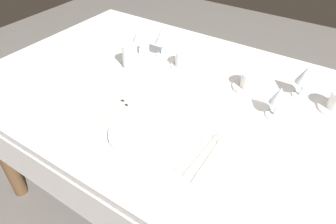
{
  "coord_description": "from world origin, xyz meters",
  "views": [
    {
      "loc": [
        0.51,
        -0.89,
        1.47
      ],
      "look_at": [
        0.02,
        -0.15,
        0.76
      ],
      "focal_mm": 32.73,
      "sensor_mm": 36.0,
      "label": 1
    }
  ],
  "objects": [
    {
      "name": "wine_glass_far",
      "position": [
        -0.36,
        0.17,
        0.83
      ],
      "size": [
        0.07,
        0.07,
        0.13
      ],
      "color": "silver",
      "rests_on": "dining_table"
    },
    {
      "name": "saucer_right",
      "position": [
        -0.11,
        0.19,
        0.74
      ],
      "size": [
        0.13,
        0.13,
        0.01
      ],
      "primitive_type": "cylinder",
      "color": "white",
      "rests_on": "dining_table"
    },
    {
      "name": "saucer_far",
      "position": [
        0.2,
        0.19,
        0.74
      ],
      "size": [
        0.14,
        0.14,
        0.01
      ],
      "primitive_type": "cylinder",
      "color": "white",
      "rests_on": "dining_table"
    },
    {
      "name": "drink_tumbler",
      "position": [
        -0.33,
        0.05,
        0.79
      ],
      "size": [
        0.07,
        0.07,
        0.11
      ],
      "color": "silver",
      "rests_on": "dining_table"
    },
    {
      "name": "wine_glass_right",
      "position": [
        0.4,
        0.25,
        0.84
      ],
      "size": [
        0.07,
        0.07,
        0.14
      ],
      "color": "silver",
      "rests_on": "dining_table"
    },
    {
      "name": "dinner_plate",
      "position": [
        0.02,
        -0.27,
        0.75
      ],
      "size": [
        0.28,
        0.28,
        0.02
      ],
      "primitive_type": "cylinder",
      "color": "white",
      "rests_on": "dining_table"
    },
    {
      "name": "dinner_knife",
      "position": [
        0.19,
        -0.25,
        0.74
      ],
      "size": [
        0.03,
        0.22,
        0.0
      ],
      "color": "beige",
      "rests_on": "dining_table"
    },
    {
      "name": "dining_table",
      "position": [
        0.0,
        0.0,
        0.66
      ],
      "size": [
        1.8,
        1.11,
        0.74
      ],
      "color": "white",
      "rests_on": "ground"
    },
    {
      "name": "coffee_cup_far",
      "position": [
        0.2,
        0.19,
        0.78
      ],
      "size": [
        0.1,
        0.08,
        0.06
      ],
      "color": "white",
      "rests_on": "saucer_far"
    },
    {
      "name": "spoon_dessert",
      "position": [
        0.25,
        -0.24,
        0.74
      ],
      "size": [
        0.03,
        0.23,
        0.01
      ],
      "color": "beige",
      "rests_on": "dining_table"
    },
    {
      "name": "coffee_cup_right",
      "position": [
        -0.11,
        0.19,
        0.78
      ],
      "size": [
        0.11,
        0.08,
        0.07
      ],
      "color": "white",
      "rests_on": "saucer_right"
    },
    {
      "name": "ground_plane",
      "position": [
        0.0,
        0.0,
        0.0
      ],
      "size": [
        6.0,
        6.0,
        0.0
      ],
      "primitive_type": "plane",
      "color": "slate"
    },
    {
      "name": "saucer_left",
      "position": [
        0.54,
        0.24,
        0.74
      ],
      "size": [
        0.14,
        0.14,
        0.01
      ],
      "primitive_type": "cylinder",
      "color": "white",
      "rests_on": "dining_table"
    },
    {
      "name": "wine_glass_centre",
      "position": [
        0.35,
        0.07,
        0.83
      ],
      "size": [
        0.07,
        0.07,
        0.13
      ],
      "color": "silver",
      "rests_on": "dining_table"
    },
    {
      "name": "fork_outer",
      "position": [
        -0.15,
        -0.25,
        0.74
      ],
      "size": [
        0.02,
        0.2,
        0.0
      ],
      "color": "beige",
      "rests_on": "dining_table"
    },
    {
      "name": "fork_inner",
      "position": [
        -0.18,
        -0.24,
        0.74
      ],
      "size": [
        0.02,
        0.22,
        0.0
      ],
      "color": "beige",
      "rests_on": "dining_table"
    },
    {
      "name": "wine_glass_left",
      "position": [
        -0.27,
        0.23,
        0.83
      ],
      "size": [
        0.07,
        0.07,
        0.14
      ],
      "color": "silver",
      "rests_on": "dining_table"
    },
    {
      "name": "spoon_soup",
      "position": [
        0.22,
        -0.23,
        0.74
      ],
      "size": [
        0.03,
        0.23,
        0.01
      ],
      "color": "beige",
      "rests_on": "dining_table"
    }
  ]
}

